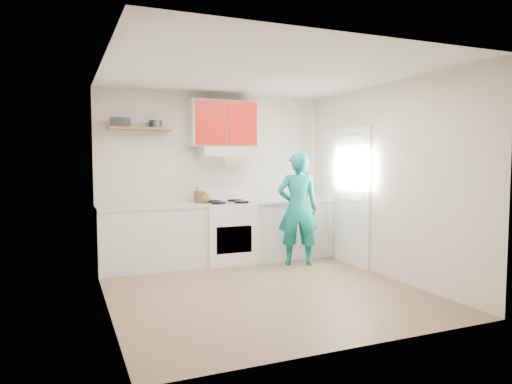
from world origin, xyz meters
name	(u,v)px	position (x,y,z in m)	size (l,w,h in m)	color
floor	(262,289)	(0.00, 0.00, 0.00)	(3.80, 3.80, 0.00)	brown
ceiling	(262,73)	(0.00, 0.00, 2.60)	(3.60, 3.80, 0.04)	white
back_wall	(214,177)	(0.00, 1.90, 1.30)	(3.60, 0.04, 2.60)	beige
front_wall	(354,195)	(0.00, -1.90, 1.30)	(3.60, 0.04, 2.60)	beige
left_wall	(105,187)	(-1.80, 0.00, 1.30)	(0.04, 3.80, 2.60)	beige
right_wall	(385,180)	(1.80, 0.00, 1.30)	(0.04, 3.80, 2.60)	beige
door	(353,197)	(1.78, 0.70, 1.02)	(0.05, 0.85, 2.05)	white
door_glass	(352,168)	(1.75, 0.70, 1.45)	(0.01, 0.55, 0.95)	white
counter_left	(152,238)	(-1.04, 1.60, 0.45)	(1.52, 0.60, 0.90)	silver
counter_right	(287,229)	(1.14, 1.60, 0.45)	(1.32, 0.60, 0.90)	silver
stove	(227,232)	(0.10, 1.57, 0.46)	(0.76, 0.65, 0.92)	white
range_hood	(224,152)	(0.10, 1.68, 1.70)	(0.76, 0.44, 0.15)	silver
upper_cabinets	(223,124)	(0.10, 1.73, 2.12)	(1.02, 0.33, 0.70)	#B5180F
shelf	(140,129)	(-1.15, 1.75, 2.02)	(0.90, 0.30, 0.04)	brown
books	(120,122)	(-1.43, 1.74, 2.10)	(0.25, 0.18, 0.13)	#463D43
tin	(156,124)	(-0.92, 1.79, 2.09)	(0.18, 0.18, 0.11)	#333D4C
kettle	(205,198)	(-0.22, 1.68, 0.99)	(0.18, 0.18, 0.15)	olive
crock	(200,198)	(-0.29, 1.70, 1.00)	(0.16, 0.16, 0.20)	#523424
cutting_board	(282,201)	(1.01, 1.53, 0.91)	(0.31, 0.23, 0.02)	olive
silicone_mat	(313,200)	(1.62, 1.61, 0.90)	(0.33, 0.28, 0.01)	#AF1217
person	(298,209)	(1.03, 1.02, 0.84)	(0.62, 0.40, 1.69)	#0E7F75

